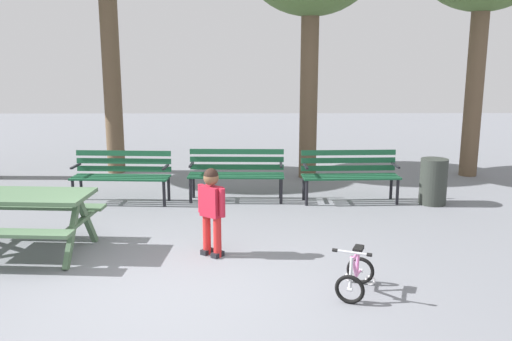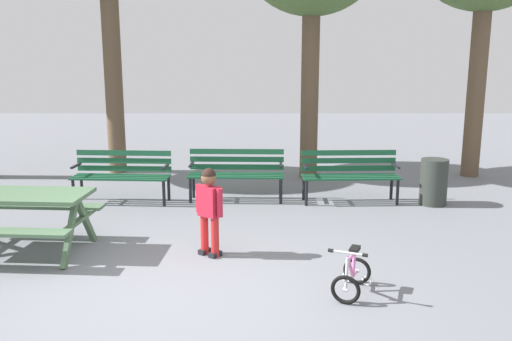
{
  "view_description": "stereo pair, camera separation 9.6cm",
  "coord_description": "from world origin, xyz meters",
  "px_view_note": "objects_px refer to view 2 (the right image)",
  "views": [
    {
      "loc": [
        0.83,
        -5.18,
        2.4
      ],
      "look_at": [
        0.9,
        2.16,
        0.85
      ],
      "focal_mm": 38.18,
      "sensor_mm": 36.0,
      "label": 1
    },
    {
      "loc": [
        0.92,
        -5.19,
        2.4
      ],
      "look_at": [
        0.9,
        2.16,
        0.85
      ],
      "focal_mm": 38.18,
      "sensor_mm": 36.0,
      "label": 2
    }
  ],
  "objects_px": {
    "child_standing": "(210,204)",
    "trash_bin": "(435,182)",
    "park_bench_right": "(351,172)",
    "park_bench_far_left": "(124,172)",
    "kids_bicycle": "(353,275)",
    "park_bench_left": "(238,170)",
    "picnic_table": "(16,207)"
  },
  "relations": [
    {
      "from": "child_standing",
      "to": "park_bench_left",
      "type": "bearing_deg",
      "value": 84.95
    },
    {
      "from": "kids_bicycle",
      "to": "park_bench_left",
      "type": "bearing_deg",
      "value": 109.3
    },
    {
      "from": "picnic_table",
      "to": "park_bench_far_left",
      "type": "relative_size",
      "value": 1.16
    },
    {
      "from": "park_bench_far_left",
      "to": "trash_bin",
      "type": "xyz_separation_m",
      "value": [
        5.14,
        -0.18,
        -0.13
      ]
    },
    {
      "from": "child_standing",
      "to": "kids_bicycle",
      "type": "bearing_deg",
      "value": -35.48
    },
    {
      "from": "picnic_table",
      "to": "park_bench_right",
      "type": "relative_size",
      "value": 1.17
    },
    {
      "from": "park_bench_right",
      "to": "kids_bicycle",
      "type": "xyz_separation_m",
      "value": [
        -0.58,
        -3.64,
        -0.31
      ]
    },
    {
      "from": "park_bench_right",
      "to": "trash_bin",
      "type": "distance_m",
      "value": 1.37
    },
    {
      "from": "picnic_table",
      "to": "park_bench_left",
      "type": "bearing_deg",
      "value": 44.28
    },
    {
      "from": "child_standing",
      "to": "trash_bin",
      "type": "relative_size",
      "value": 1.44
    },
    {
      "from": "park_bench_far_left",
      "to": "park_bench_right",
      "type": "relative_size",
      "value": 1.01
    },
    {
      "from": "park_bench_far_left",
      "to": "park_bench_left",
      "type": "bearing_deg",
      "value": 4.02
    },
    {
      "from": "child_standing",
      "to": "park_bench_right",
      "type": "bearing_deg",
      "value": 49.97
    },
    {
      "from": "park_bench_left",
      "to": "park_bench_right",
      "type": "height_order",
      "value": "same"
    },
    {
      "from": "picnic_table",
      "to": "child_standing",
      "type": "bearing_deg",
      "value": -2.09
    },
    {
      "from": "park_bench_left",
      "to": "kids_bicycle",
      "type": "distance_m",
      "value": 3.99
    },
    {
      "from": "picnic_table",
      "to": "park_bench_far_left",
      "type": "bearing_deg",
      "value": 73.27
    },
    {
      "from": "picnic_table",
      "to": "child_standing",
      "type": "xyz_separation_m",
      "value": [
        2.39,
        -0.09,
        0.05
      ]
    },
    {
      "from": "park_bench_far_left",
      "to": "kids_bicycle",
      "type": "relative_size",
      "value": 2.57
    },
    {
      "from": "picnic_table",
      "to": "park_bench_left",
      "type": "height_order",
      "value": "park_bench_left"
    },
    {
      "from": "park_bench_left",
      "to": "park_bench_right",
      "type": "bearing_deg",
      "value": -3.47
    },
    {
      "from": "park_bench_left",
      "to": "trash_bin",
      "type": "relative_size",
      "value": 2.13
    },
    {
      "from": "park_bench_far_left",
      "to": "park_bench_right",
      "type": "bearing_deg",
      "value": 0.28
    },
    {
      "from": "park_bench_left",
      "to": "park_bench_right",
      "type": "relative_size",
      "value": 1.0
    },
    {
      "from": "park_bench_left",
      "to": "park_bench_right",
      "type": "distance_m",
      "value": 1.9
    },
    {
      "from": "child_standing",
      "to": "picnic_table",
      "type": "bearing_deg",
      "value": 177.91
    },
    {
      "from": "park_bench_right",
      "to": "park_bench_far_left",
      "type": "bearing_deg",
      "value": -179.72
    },
    {
      "from": "child_standing",
      "to": "trash_bin",
      "type": "height_order",
      "value": "child_standing"
    },
    {
      "from": "kids_bicycle",
      "to": "child_standing",
      "type": "bearing_deg",
      "value": 144.52
    },
    {
      "from": "park_bench_right",
      "to": "trash_bin",
      "type": "relative_size",
      "value": 2.13
    },
    {
      "from": "picnic_table",
      "to": "kids_bicycle",
      "type": "height_order",
      "value": "picnic_table"
    },
    {
      "from": "picnic_table",
      "to": "park_bench_left",
      "type": "distance_m",
      "value": 3.67
    }
  ]
}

